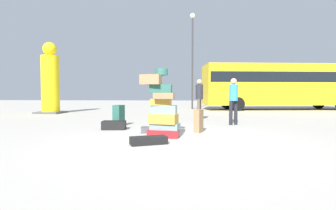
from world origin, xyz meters
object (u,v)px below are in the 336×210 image
person_bearded_onlooker (199,96)px  person_tourist_with_camera (233,97)px  yellow_dummy_statue (50,82)px  suitcase_teal_right_side (119,116)px  suitcase_tower (162,110)px  suitcase_brown_foreground_near (199,121)px  suitcase_black_white_trunk (114,125)px  parked_bus (282,84)px  lamp_post (192,48)px  suitcase_charcoal_left_side (154,130)px  suitcase_black_behind_tower (149,140)px

person_bearded_onlooker → person_tourist_with_camera: (1.14, -1.42, -0.04)m
person_tourist_with_camera → yellow_dummy_statue: 10.62m
suitcase_teal_right_side → yellow_dummy_statue: yellow_dummy_statue is taller
suitcase_tower → person_bearded_onlooker: (1.08, 4.28, 0.34)m
suitcase_brown_foreground_near → suitcase_black_white_trunk: bearing=-166.3°
suitcase_tower → parked_bus: (7.20, 12.48, 1.16)m
suitcase_brown_foreground_near → yellow_dummy_statue: 10.65m
lamp_post → person_tourist_with_camera: bearing=-82.0°
parked_bus → suitcase_brown_foreground_near: bearing=-126.1°
suitcase_charcoal_left_side → suitcase_black_white_trunk: (-1.32, 0.54, 0.05)m
suitcase_black_behind_tower → suitcase_brown_foreground_near: bearing=33.8°
suitcase_tower → suitcase_black_behind_tower: suitcase_tower is taller
suitcase_tower → suitcase_teal_right_side: (-1.70, 2.13, -0.32)m
suitcase_tower → suitcase_black_white_trunk: size_ratio=2.42×
suitcase_black_white_trunk → suitcase_brown_foreground_near: bearing=-15.2°
parked_bus → person_tourist_with_camera: bearing=-125.0°
person_tourist_with_camera → lamp_post: 10.22m
suitcase_tower → suitcase_charcoal_left_side: 1.04m
suitcase_brown_foreground_near → parked_bus: size_ratio=0.06×
suitcase_black_behind_tower → person_tourist_with_camera: person_tourist_with_camera is taller
suitcase_charcoal_left_side → suitcase_teal_right_side: bearing=127.0°
lamp_post → parked_bus: bearing=0.9°
suitcase_black_behind_tower → parked_bus: size_ratio=0.07×
suitcase_black_white_trunk → suitcase_tower: bearing=-45.9°
suitcase_teal_right_side → parked_bus: size_ratio=0.06×
suitcase_charcoal_left_side → parked_bus: (7.50, 11.69, 1.76)m
suitcase_teal_right_side → parked_bus: 13.73m
suitcase_black_white_trunk → person_bearded_onlooker: 4.10m
suitcase_brown_foreground_near → suitcase_black_behind_tower: bearing=-99.5°
suitcase_teal_right_side → lamp_post: 11.33m
suitcase_tower → yellow_dummy_statue: 10.57m
person_tourist_with_camera → suitcase_black_behind_tower: bearing=27.0°
suitcase_black_behind_tower → person_tourist_with_camera: 4.55m
person_bearded_onlooker → lamp_post: bearing=-164.8°
parked_bus → suitcase_black_behind_tower: bearing=-126.6°
person_tourist_with_camera → yellow_dummy_statue: bearing=-57.0°
person_tourist_with_camera → suitcase_brown_foreground_near: bearing=26.0°
parked_bus → suitcase_black_white_trunk: bearing=-136.0°
suitcase_charcoal_left_side → yellow_dummy_statue: (-6.92, 6.84, 1.71)m
suitcase_teal_right_side → person_tourist_with_camera: size_ratio=0.44×
suitcase_charcoal_left_side → lamp_post: 12.44m
suitcase_black_white_trunk → person_bearded_onlooker: size_ratio=0.41×
suitcase_black_white_trunk → yellow_dummy_statue: yellow_dummy_statue is taller
suitcase_teal_right_side → suitcase_brown_foreground_near: (2.64, -1.19, -0.03)m
person_bearded_onlooker → suitcase_black_behind_tower: bearing=-0.1°
suitcase_charcoal_left_side → person_bearded_onlooker: bearing=59.1°
suitcase_tower → suitcase_black_white_trunk: 2.17m
suitcase_black_white_trunk → parked_bus: parked_bus is taller
suitcase_black_behind_tower → person_bearded_onlooker: person_bearded_onlooker is taller
suitcase_charcoal_left_side → suitcase_black_white_trunk: 1.43m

